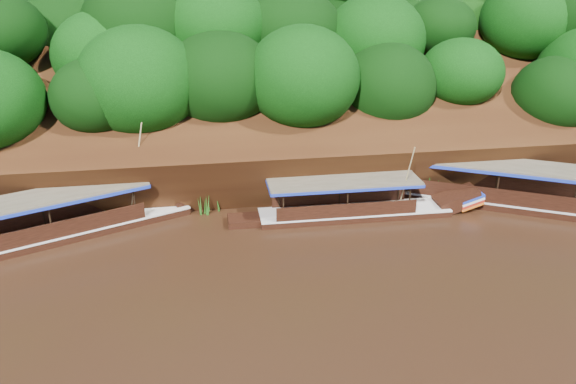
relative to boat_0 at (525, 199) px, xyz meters
name	(u,v)px	position (x,y,z in m)	size (l,w,h in m)	color
ground	(346,286)	(-13.30, -7.07, -0.62)	(160.00, 160.00, 0.00)	black
riverbank	(278,122)	(-13.31, 15.65, 1.27)	(120.00, 30.06, 19.40)	black
boat_0	(525,199)	(0.00, 0.00, 0.00)	(15.95, 10.05, 7.11)	black
boat_1	(366,207)	(-10.12, 0.50, -0.09)	(13.69, 2.52, 4.98)	black
boat_2	(81,223)	(-26.72, 0.96, -0.03)	(16.09, 8.60, 6.38)	black
reeds	(279,195)	(-15.11, 2.47, 0.28)	(49.97, 2.28, 2.26)	#235816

